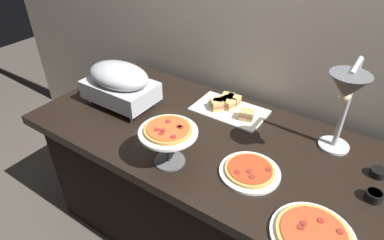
# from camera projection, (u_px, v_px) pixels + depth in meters

# --- Properties ---
(ground_plane) EXTENTS (8.00, 8.00, 0.00)m
(ground_plane) POSITION_uv_depth(u_px,v_px,m) (210.00, 235.00, 2.01)
(ground_plane) COLOR #4C443D
(back_wall) EXTENTS (4.40, 0.04, 2.40)m
(back_wall) POSITION_uv_depth(u_px,v_px,m) (267.00, 20.00, 1.68)
(back_wall) COLOR beige
(back_wall) RESTS_ON ground_plane
(buffet_table) EXTENTS (1.90, 0.84, 0.76)m
(buffet_table) POSITION_uv_depth(u_px,v_px,m) (212.00, 191.00, 1.80)
(buffet_table) COLOR black
(buffet_table) RESTS_ON ground_plane
(chafing_dish) EXTENTS (0.39, 0.24, 0.25)m
(chafing_dish) POSITION_uv_depth(u_px,v_px,m) (120.00, 82.00, 1.76)
(chafing_dish) COLOR #B7BABF
(chafing_dish) RESTS_ON buffet_table
(heat_lamp) EXTENTS (0.15, 0.31, 0.45)m
(heat_lamp) POSITION_uv_depth(u_px,v_px,m) (346.00, 94.00, 1.23)
(heat_lamp) COLOR #B7BABF
(heat_lamp) RESTS_ON buffet_table
(pizza_plate_front) EXTENTS (0.26, 0.26, 0.03)m
(pizza_plate_front) POSITION_uv_depth(u_px,v_px,m) (250.00, 171.00, 1.37)
(pizza_plate_front) COLOR white
(pizza_plate_front) RESTS_ON buffet_table
(pizza_plate_center) EXTENTS (0.29, 0.29, 0.03)m
(pizza_plate_center) POSITION_uv_depth(u_px,v_px,m) (313.00, 235.00, 1.11)
(pizza_plate_center) COLOR white
(pizza_plate_center) RESTS_ON buffet_table
(pizza_plate_raised_stand) EXTENTS (0.25, 0.25, 0.19)m
(pizza_plate_raised_stand) POSITION_uv_depth(u_px,v_px,m) (168.00, 135.00, 1.36)
(pizza_plate_raised_stand) COLOR #595B60
(pizza_plate_raised_stand) RESTS_ON buffet_table
(sandwich_platter) EXTENTS (0.39, 0.24, 0.06)m
(sandwich_platter) POSITION_uv_depth(u_px,v_px,m) (229.00, 106.00, 1.77)
(sandwich_platter) COLOR white
(sandwich_platter) RESTS_ON buffet_table
(sauce_cup_near) EXTENTS (0.07, 0.07, 0.04)m
(sauce_cup_near) POSITION_uv_depth(u_px,v_px,m) (374.00, 195.00, 1.25)
(sauce_cup_near) COLOR black
(sauce_cup_near) RESTS_ON buffet_table
(sauce_cup_far) EXTENTS (0.06, 0.06, 0.03)m
(sauce_cup_far) POSITION_uv_depth(u_px,v_px,m) (378.00, 172.00, 1.36)
(sauce_cup_far) COLOR black
(sauce_cup_far) RESTS_ON buffet_table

